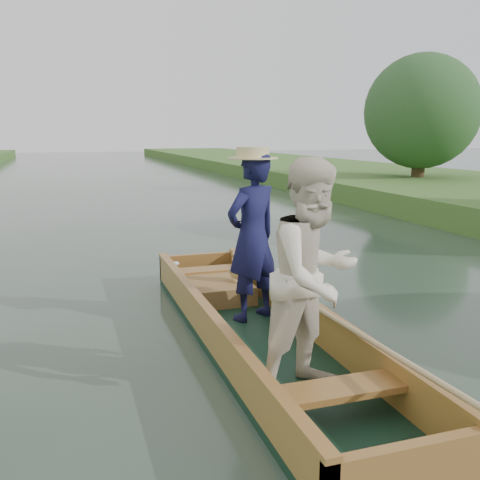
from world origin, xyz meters
name	(u,v)px	position (x,y,z in m)	size (l,w,h in m)	color
ground	(259,345)	(0.00, 0.00, 0.00)	(120.00, 120.00, 0.00)	#283D30
trees_far	(226,109)	(1.99, 7.76, 2.62)	(22.82, 14.37, 4.69)	#47331E
punt	(272,286)	(0.04, -0.24, 0.68)	(1.13, 5.01, 1.90)	black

